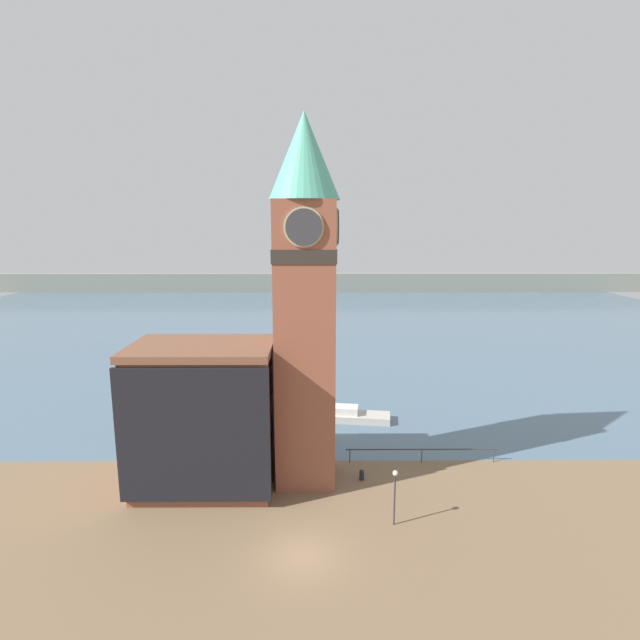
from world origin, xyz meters
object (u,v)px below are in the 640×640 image
at_px(clock_tower, 305,295).
at_px(pier_building, 204,416).
at_px(lamp_post, 395,487).
at_px(boat_near, 352,415).
at_px(mooring_bollard_near, 362,474).

bearing_deg(clock_tower, pier_building, -172.95).
height_order(pier_building, lamp_post, pier_building).
relative_size(boat_near, lamp_post, 1.89).
relative_size(pier_building, boat_near, 1.51).
relative_size(clock_tower, lamp_post, 7.06).
bearing_deg(lamp_post, pier_building, 158.65).
distance_m(mooring_bollard_near, lamp_post, 6.03).
distance_m(clock_tower, mooring_bollard_near, 13.52).
bearing_deg(boat_near, lamp_post, -77.48).
bearing_deg(pier_building, lamp_post, -21.35).
height_order(clock_tower, boat_near, clock_tower).
height_order(boat_near, lamp_post, lamp_post).
bearing_deg(clock_tower, lamp_post, -46.25).
xyz_separation_m(clock_tower, lamp_post, (5.48, -5.73, -10.81)).
bearing_deg(boat_near, mooring_bollard_near, -82.74).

